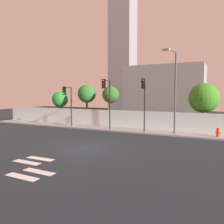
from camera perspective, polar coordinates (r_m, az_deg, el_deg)
ground_plane at (r=15.97m, az=-7.26°, el=-9.04°), size 80.00×80.00×0.00m
sidewalk at (r=23.11m, az=4.00°, el=-4.57°), size 36.00×2.40×0.15m
perimeter_wall at (r=24.17m, az=5.16°, el=-1.84°), size 36.00×0.18×1.80m
crosswalk_marking at (r=12.69m, az=-19.48°, el=-12.88°), size 3.52×3.02×0.01m
traffic_light_left at (r=22.37m, az=-1.35°, el=4.73°), size 0.35×1.49×5.03m
traffic_light_center at (r=24.97m, az=-11.20°, el=3.60°), size 0.35×1.37×4.38m
traffic_light_right at (r=20.92m, az=8.08°, el=4.56°), size 0.49×1.41×4.97m
street_lamp_curbside at (r=20.77m, az=15.41°, el=6.49°), size 0.81×2.40×7.33m
fire_hydrant at (r=20.98m, az=25.21°, el=-4.58°), size 0.44×0.26×0.78m
roadside_tree_leftmost at (r=30.45m, az=-13.01°, el=3.09°), size 2.07×2.07×4.07m
roadside_tree_midleft at (r=28.01m, az=-6.39°, el=4.54°), size 2.24×2.24×4.89m
roadside_tree_midright at (r=26.40m, az=-0.34°, el=4.39°), size 1.97×1.97×4.66m
roadside_tree_rightmost at (r=23.71m, az=22.20°, el=3.28°), size 2.90×2.90×4.81m
low_building_distant at (r=37.40m, az=13.15°, el=5.00°), size 12.06×6.00×8.18m
tower_on_skyline at (r=53.88m, az=2.73°, el=16.26°), size 5.19×5.00×29.28m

